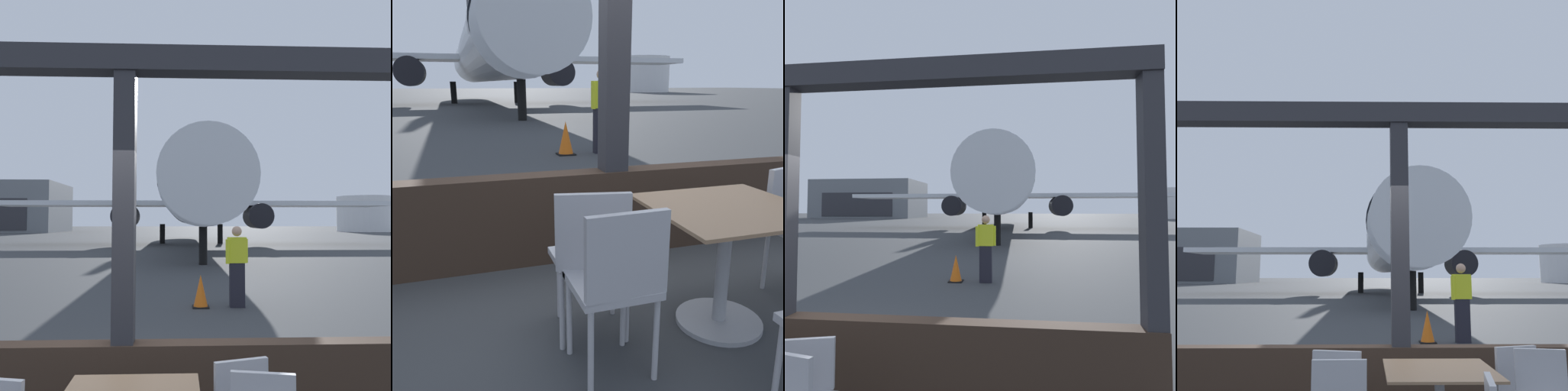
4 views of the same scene
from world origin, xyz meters
TOP-DOWN VIEW (x-y plane):
  - ground_plane at (0.00, 40.00)m, footprint 220.00×220.00m
  - window_frame at (0.00, 0.00)m, footprint 8.05×0.24m
  - cafe_chair_aisle_left at (0.98, -1.05)m, footprint 0.47×0.47m
  - airplane at (1.54, 28.26)m, footprint 30.79×35.83m
  - ground_crew_worker at (1.77, 5.19)m, footprint 0.52×0.31m
  - traffic_cone at (0.98, 5.18)m, footprint 0.36×0.36m
  - distant_hangar at (-31.08, 70.14)m, footprint 22.31×15.01m
  - fuel_storage_tank at (33.69, 70.42)m, footprint 9.21×9.21m

SIDE VIEW (x-z plane):
  - ground_plane at x=0.00m, z-range 0.00..0.00m
  - traffic_cone at x=0.98m, z-range -0.02..0.68m
  - cafe_chair_aisle_left at x=0.98m, z-range 0.09..0.96m
  - ground_crew_worker at x=1.77m, z-range 0.03..1.77m
  - window_frame at x=0.00m, z-range -0.55..2.95m
  - fuel_storage_tank at x=33.69m, z-range 0.00..6.32m
  - airplane at x=1.54m, z-range -1.70..8.77m
  - distant_hangar at x=-31.08m, z-range 0.00..8.41m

